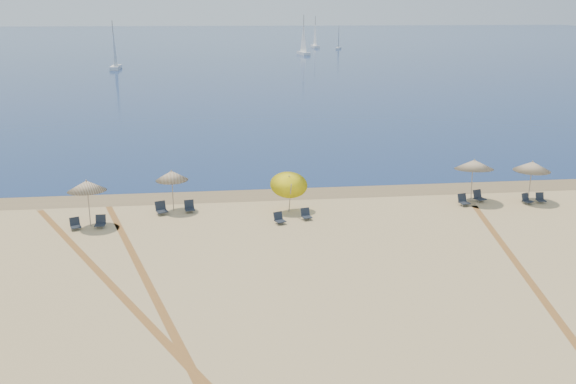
# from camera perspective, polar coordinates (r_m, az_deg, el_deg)

# --- Properties ---
(ocean) EXTENTS (500.00, 500.00, 0.00)m
(ocean) POSITION_cam_1_polar(r_m,az_deg,el_deg) (237.66, -5.90, 14.14)
(ocean) COLOR #0C2151
(ocean) RESTS_ON ground
(wet_sand) EXTENTS (500.00, 500.00, 0.00)m
(wet_sand) POSITION_cam_1_polar(r_m,az_deg,el_deg) (38.24, -0.69, -0.12)
(wet_sand) COLOR olive
(wet_sand) RESTS_ON ground
(umbrella_1) EXTENTS (2.03, 2.05, 2.61)m
(umbrella_1) POSITION_cam_1_polar(r_m,az_deg,el_deg) (33.53, -18.52, 0.56)
(umbrella_1) COLOR gray
(umbrella_1) RESTS_ON ground
(umbrella_2) EXTENTS (1.86, 1.86, 2.45)m
(umbrella_2) POSITION_cam_1_polar(r_m,az_deg,el_deg) (35.00, -10.96, 1.54)
(umbrella_2) COLOR gray
(umbrella_2) RESTS_ON ground
(umbrella_3) EXTENTS (2.14, 2.13, 2.62)m
(umbrella_3) POSITION_cam_1_polar(r_m,az_deg,el_deg) (34.20, 0.10, 1.02)
(umbrella_3) COLOR gray
(umbrella_3) RESTS_ON ground
(umbrella_4) EXTENTS (2.32, 2.36, 2.69)m
(umbrella_4) POSITION_cam_1_polar(r_m,az_deg,el_deg) (37.72, 17.21, 2.50)
(umbrella_4) COLOR gray
(umbrella_4) RESTS_ON ground
(umbrella_5) EXTENTS (2.17, 2.17, 2.54)m
(umbrella_5) POSITION_cam_1_polar(r_m,az_deg,el_deg) (38.93, 22.11, 2.27)
(umbrella_5) COLOR gray
(umbrella_5) RESTS_ON ground
(chair_1) EXTENTS (0.69, 0.74, 0.62)m
(chair_1) POSITION_cam_1_polar(r_m,az_deg,el_deg) (33.94, -19.50, -2.90)
(chair_1) COLOR black
(chair_1) RESTS_ON ground
(chair_2) EXTENTS (0.54, 0.63, 0.65)m
(chair_2) POSITION_cam_1_polar(r_m,az_deg,el_deg) (33.83, -17.34, -2.72)
(chair_2) COLOR black
(chair_2) RESTS_ON ground
(chair_3) EXTENTS (0.80, 0.86, 0.72)m
(chair_3) POSITION_cam_1_polar(r_m,az_deg,el_deg) (35.09, -11.91, -1.55)
(chair_3) COLOR black
(chair_3) RESTS_ON ground
(chair_4) EXTENTS (0.65, 0.73, 0.66)m
(chair_4) POSITION_cam_1_polar(r_m,az_deg,el_deg) (35.18, -9.31, -1.40)
(chair_4) COLOR black
(chair_4) RESTS_ON ground
(chair_5) EXTENTS (0.70, 0.75, 0.62)m
(chair_5) POSITION_cam_1_polar(r_m,az_deg,el_deg) (32.85, -0.84, -2.53)
(chair_5) COLOR black
(chair_5) RESTS_ON ground
(chair_6) EXTENTS (0.62, 0.69, 0.61)m
(chair_6) POSITION_cam_1_polar(r_m,az_deg,el_deg) (33.53, 1.72, -2.14)
(chair_6) COLOR black
(chair_6) RESTS_ON ground
(chair_7) EXTENTS (0.70, 0.77, 0.67)m
(chair_7) POSITION_cam_1_polar(r_m,az_deg,el_deg) (37.36, 16.26, -0.77)
(chair_7) COLOR black
(chair_7) RESTS_ON ground
(chair_8) EXTENTS (0.75, 0.82, 0.69)m
(chair_8) POSITION_cam_1_polar(r_m,az_deg,el_deg) (38.40, 17.61, -0.40)
(chair_8) COLOR black
(chair_8) RESTS_ON ground
(chair_9) EXTENTS (0.69, 0.74, 0.62)m
(chair_9) POSITION_cam_1_polar(r_m,az_deg,el_deg) (38.91, 21.66, -0.64)
(chair_9) COLOR black
(chair_9) RESTS_ON ground
(chair_10) EXTENTS (0.51, 0.59, 0.59)m
(chair_10) POSITION_cam_1_polar(r_m,az_deg,el_deg) (39.47, 22.78, -0.55)
(chair_10) COLOR black
(chair_10) RESTS_ON ground
(sailboat_0) EXTENTS (2.72, 6.81, 9.86)m
(sailboat_0) POSITION_cam_1_polar(r_m,az_deg,el_deg) (158.31, 1.48, 13.94)
(sailboat_0) COLOR white
(sailboat_0) RESTS_ON ocean
(sailboat_1) EXTENTS (2.55, 4.56, 6.61)m
(sailboat_1) POSITION_cam_1_polar(r_m,az_deg,el_deg) (181.63, 4.80, 13.97)
(sailboat_1) COLOR white
(sailboat_1) RESTS_ON ocean
(sailboat_2) EXTENTS (1.65, 6.16, 9.14)m
(sailboat_2) POSITION_cam_1_polar(r_m,az_deg,el_deg) (124.03, -16.07, 12.39)
(sailboat_2) COLOR white
(sailboat_2) RESTS_ON ocean
(sailboat_3) EXTENTS (1.84, 6.24, 9.20)m
(sailboat_3) POSITION_cam_1_polar(r_m,az_deg,el_deg) (187.91, 2.57, 14.34)
(sailboat_3) COLOR white
(sailboat_3) RESTS_ON ocean
(tire_tracks) EXTENTS (52.28, 39.76, 0.00)m
(tire_tracks) POSITION_cam_1_polar(r_m,az_deg,el_deg) (24.47, -1.63, -10.35)
(tire_tracks) COLOR tan
(tire_tracks) RESTS_ON ground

